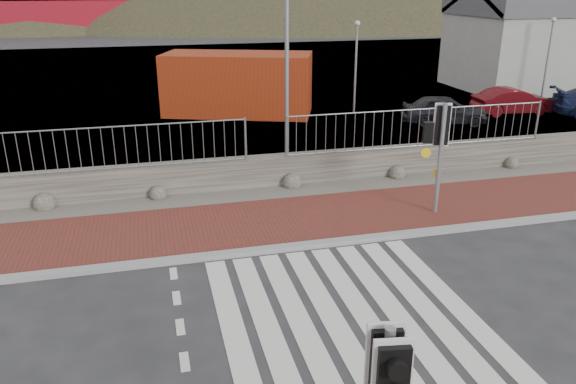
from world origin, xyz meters
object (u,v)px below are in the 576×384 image
object	(u,v)px
streetlight	(291,38)
shipping_container	(238,84)
car_a	(444,110)
car_b	(513,101)
traffic_signal_far	(441,136)

from	to	relation	value
streetlight	shipping_container	size ratio (longest dim) A/B	1.14
shipping_container	car_a	size ratio (longest dim) A/B	1.84
car_a	car_b	xyz separation A→B (m)	(3.96, 0.89, -0.01)
car_a	car_b	size ratio (longest dim) A/B	0.98
streetlight	car_a	world-z (taller)	streetlight
streetlight	shipping_container	distance (m)	9.49
streetlight	shipping_container	bearing A→B (deg)	93.18
shipping_container	car_b	xyz separation A→B (m)	(12.16, -3.18, -0.77)
car_a	traffic_signal_far	bearing A→B (deg)	165.35
traffic_signal_far	car_a	size ratio (longest dim) A/B	0.83
car_b	traffic_signal_far	bearing A→B (deg)	141.11
car_b	car_a	bearing A→B (deg)	106.55
shipping_container	car_b	size ratio (longest dim) A/B	1.80
car_a	shipping_container	bearing A→B (deg)	79.03
streetlight	shipping_container	world-z (taller)	streetlight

